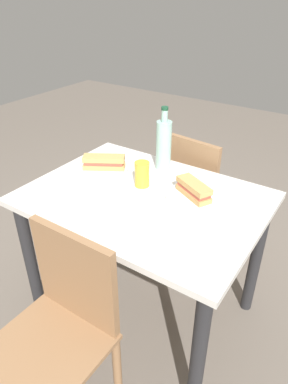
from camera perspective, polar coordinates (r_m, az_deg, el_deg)
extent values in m
plane|color=#6B6056|center=(2.10, 0.00, -18.47)|extent=(8.00, 8.00, 0.00)
cube|color=silver|center=(1.61, 0.00, -1.07)|extent=(1.08, 0.80, 0.03)
cylinder|color=#262628|center=(1.92, -18.07, -10.84)|extent=(0.06, 0.06, 0.72)
cylinder|color=#262628|center=(1.49, 8.87, -25.15)|extent=(0.06, 0.06, 0.72)
cylinder|color=#262628|center=(2.28, -5.23, -1.84)|extent=(0.06, 0.06, 0.72)
cylinder|color=#262628|center=(1.94, 17.85, -10.30)|extent=(0.06, 0.06, 0.72)
cube|color=#936B47|center=(2.27, 9.57, 0.25)|extent=(0.44, 0.44, 0.02)
cube|color=#936B47|center=(2.03, 7.28, 3.34)|extent=(0.38, 0.07, 0.40)
cylinder|color=#936B47|center=(2.47, 14.89, -4.13)|extent=(0.04, 0.04, 0.44)
cylinder|color=#936B47|center=(2.60, 7.92, -1.26)|extent=(0.04, 0.04, 0.44)
cylinder|color=#936B47|center=(2.20, 10.50, -8.29)|extent=(0.04, 0.04, 0.44)
cylinder|color=#936B47|center=(2.35, 3.03, -4.80)|extent=(0.04, 0.04, 0.44)
cube|color=#936B47|center=(1.43, -15.82, -23.57)|extent=(0.40, 0.40, 0.02)
cube|color=#936B47|center=(1.35, -11.21, -13.46)|extent=(0.38, 0.03, 0.40)
cylinder|color=#936B47|center=(1.77, -14.33, -21.30)|extent=(0.04, 0.04, 0.44)
cylinder|color=#936B47|center=(1.61, -4.36, -27.55)|extent=(0.04, 0.04, 0.44)
cylinder|color=white|center=(1.59, 8.04, -0.85)|extent=(0.25, 0.25, 0.01)
cube|color=tan|center=(1.58, 8.09, -0.23)|extent=(0.20, 0.15, 0.02)
cube|color=#B74C3D|center=(1.57, 8.15, 0.44)|extent=(0.18, 0.14, 0.02)
cube|color=tan|center=(1.56, 8.21, 1.12)|extent=(0.20, 0.15, 0.02)
cube|color=silver|center=(1.59, 10.31, -0.77)|extent=(0.09, 0.07, 0.00)
cube|color=#59331E|center=(1.66, 8.93, 0.84)|extent=(0.07, 0.06, 0.01)
cylinder|color=silver|center=(1.83, -6.49, 3.73)|extent=(0.25, 0.25, 0.01)
cube|color=tan|center=(1.82, -6.53, 4.29)|extent=(0.22, 0.17, 0.02)
cube|color=#B74C3D|center=(1.81, -6.57, 4.90)|extent=(0.20, 0.16, 0.02)
cube|color=tan|center=(1.80, -6.61, 5.51)|extent=(0.22, 0.17, 0.02)
cube|color=silver|center=(1.87, -5.09, 4.66)|extent=(0.10, 0.05, 0.00)
cube|color=#59331E|center=(1.89, -7.70, 4.95)|extent=(0.08, 0.04, 0.01)
cylinder|color=#99C6B7|center=(1.80, 3.24, 7.64)|extent=(0.08, 0.08, 0.25)
cylinder|color=#99C6B7|center=(1.75, 3.40, 12.38)|extent=(0.03, 0.03, 0.06)
cylinder|color=#19472D|center=(1.74, 3.44, 13.55)|extent=(0.03, 0.03, 0.02)
cylinder|color=gold|center=(1.66, -0.33, 2.95)|extent=(0.07, 0.07, 0.12)
cube|color=white|center=(1.68, -17.94, -0.51)|extent=(0.18, 0.18, 0.00)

